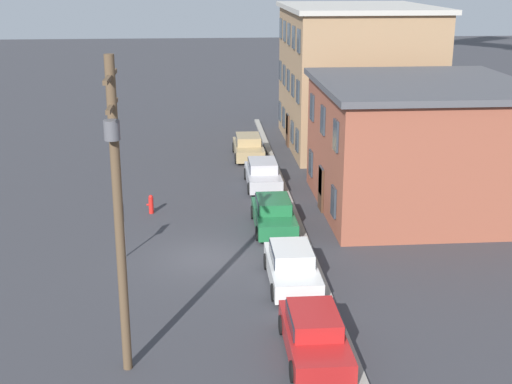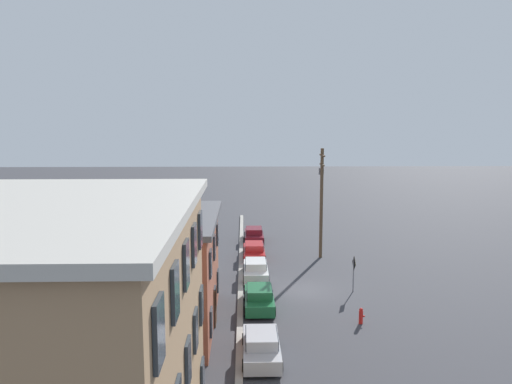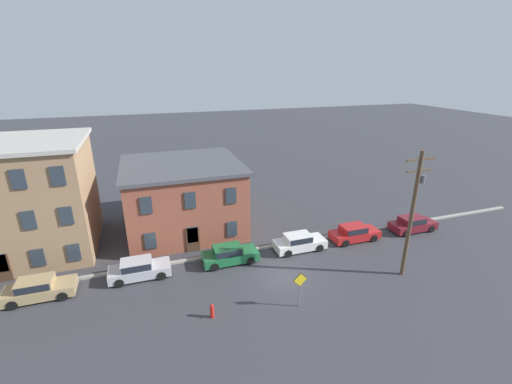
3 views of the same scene
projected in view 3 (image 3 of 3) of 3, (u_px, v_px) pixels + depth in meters
The scene contains 13 objects.
ground_plane at pixel (285, 277), 25.51m from camera, with size 200.00×200.00×0.00m, color #38383D.
kerb_strip at pixel (264, 247), 29.49m from camera, with size 56.00×0.36×0.16m, color #9E998E.
apartment_corner at pixel (10, 200), 27.41m from camera, with size 12.42×9.52×9.42m.
apartment_midblock at pixel (184, 196), 32.25m from camera, with size 10.68×10.10×6.48m.
car_tan at pixel (38, 288), 23.00m from camera, with size 4.40×1.92×1.43m.
car_silver at pixel (139, 268), 25.23m from camera, with size 4.40×1.92×1.43m.
car_green at pixel (229, 254), 27.17m from camera, with size 4.40×1.92×1.43m.
car_white at pixel (299, 242), 29.06m from camera, with size 4.40×1.92×1.43m.
car_red at pixel (354, 232), 30.68m from camera, with size 4.40×1.92×1.43m.
car_maroon at pixel (412, 223), 32.45m from camera, with size 4.40×1.92×1.43m.
caution_sign at pixel (300, 284), 21.79m from camera, with size 1.00×0.08×2.55m.
utility_pole at pixel (413, 209), 24.02m from camera, with size 2.40×0.44×9.54m.
fire_hydrant at pixel (212, 311), 21.25m from camera, with size 0.24×0.34×0.96m.
Camera 3 is at (-8.91, -19.95, 14.77)m, focal length 24.00 mm.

